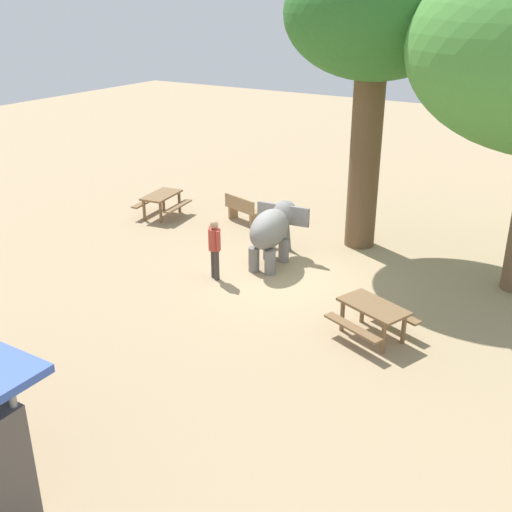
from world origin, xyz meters
name	(u,v)px	position (x,y,z in m)	size (l,w,h in m)	color
ground_plane	(282,276)	(0.00, 0.00, 0.00)	(60.00, 60.00, 0.00)	tan
elephant	(273,229)	(0.66, -0.62, 1.03)	(1.56, 2.33, 1.61)	slate
person_handler	(215,245)	(1.42, 1.06, 0.95)	(0.46, 0.32, 1.62)	#3F3833
shade_tree_secondary	(375,21)	(-0.84, -3.21, 6.30)	(4.90, 4.49, 8.23)	brown
wooden_bench	(242,209)	(3.21, -2.98, 0.47)	(1.46, 0.77, 0.88)	#9E7A51
picnic_table_near	(373,313)	(-3.24, 1.73, 0.59)	(1.93, 1.92, 0.78)	brown
picnic_table_far	(162,200)	(5.84, -2.07, 0.59)	(1.67, 1.69, 0.78)	brown
feed_bucket	(269,242)	(1.34, -1.55, 0.16)	(0.36, 0.36, 0.32)	gray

